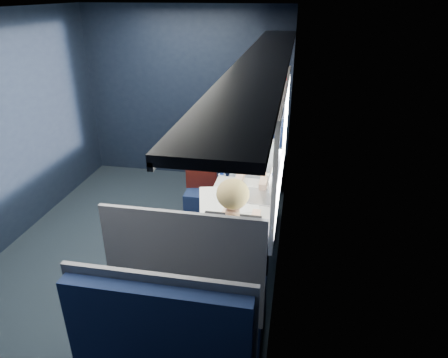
% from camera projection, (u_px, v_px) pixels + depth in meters
% --- Properties ---
extents(ground, '(2.80, 4.20, 0.01)m').
position_uv_depth(ground, '(137.00, 257.00, 4.04)').
color(ground, black).
extents(room_shell, '(3.00, 4.40, 2.40)m').
position_uv_depth(room_shell, '(123.00, 115.00, 3.40)').
color(room_shell, black).
rests_on(room_shell, ground).
extents(table, '(0.62, 1.00, 0.74)m').
position_uv_depth(table, '(238.00, 209.00, 3.59)').
color(table, '#54565E').
rests_on(table, ground).
extents(seat_bay_near, '(1.06, 0.62, 1.26)m').
position_uv_depth(seat_bay_near, '(232.00, 188.00, 4.50)').
color(seat_bay_near, black).
rests_on(seat_bay_near, ground).
extents(seat_bay_far, '(1.04, 0.62, 1.26)m').
position_uv_depth(seat_bay_far, '(196.00, 294.00, 2.95)').
color(seat_bay_far, black).
rests_on(seat_bay_far, ground).
extents(seat_row_front, '(1.04, 0.51, 1.16)m').
position_uv_depth(seat_row_front, '(245.00, 159.00, 5.32)').
color(seat_row_front, black).
rests_on(seat_row_front, ground).
extents(man, '(0.53, 0.56, 1.32)m').
position_uv_depth(man, '(255.00, 172.00, 4.17)').
color(man, black).
rests_on(man, ground).
extents(woman, '(0.53, 0.56, 1.32)m').
position_uv_depth(woman, '(233.00, 249.00, 2.92)').
color(woman, black).
rests_on(woman, ground).
extents(papers, '(0.68, 0.84, 0.01)m').
position_uv_depth(papers, '(229.00, 205.00, 3.48)').
color(papers, white).
rests_on(papers, table).
extents(laptop, '(0.25, 0.33, 0.24)m').
position_uv_depth(laptop, '(265.00, 191.00, 3.59)').
color(laptop, silver).
rests_on(laptop, table).
extents(bottle_small, '(0.06, 0.06, 0.21)m').
position_uv_depth(bottle_small, '(271.00, 185.00, 3.65)').
color(bottle_small, silver).
rests_on(bottle_small, table).
extents(cup, '(0.07, 0.07, 0.09)m').
position_uv_depth(cup, '(270.00, 179.00, 3.87)').
color(cup, white).
rests_on(cup, table).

